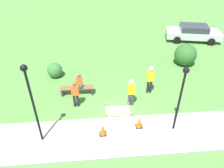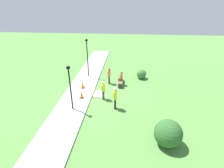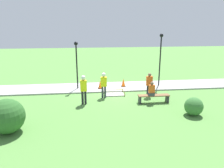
% 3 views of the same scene
% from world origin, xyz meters
% --- Properties ---
extents(ground_plane, '(60.00, 60.00, 0.00)m').
position_xyz_m(ground_plane, '(0.00, 0.00, 0.00)').
color(ground_plane, '#51843D').
extents(sidewalk, '(28.00, 2.55, 0.10)m').
position_xyz_m(sidewalk, '(0.00, -1.27, 0.05)').
color(sidewalk, '#9E9E99').
rests_on(sidewalk, ground_plane).
extents(wet_concrete_patch, '(1.38, 0.92, 0.30)m').
position_xyz_m(wet_concrete_patch, '(0.04, 0.53, 0.04)').
color(wet_concrete_patch, gray).
rests_on(wet_concrete_patch, ground_plane).
extents(traffic_cone_near_patch, '(0.34, 0.34, 0.63)m').
position_xyz_m(traffic_cone_near_patch, '(-0.87, -1.14, 0.41)').
color(traffic_cone_near_patch, black).
rests_on(traffic_cone_near_patch, sidewalk).
extents(traffic_cone_far_patch, '(0.34, 0.34, 0.61)m').
position_xyz_m(traffic_cone_far_patch, '(0.96, -0.79, 0.40)').
color(traffic_cone_far_patch, black).
rests_on(traffic_cone_far_patch, sidewalk).
extents(park_bench, '(2.00, 0.44, 0.51)m').
position_xyz_m(park_bench, '(-2.24, 2.37, 0.37)').
color(park_bench, '#2D2D33').
rests_on(park_bench, ground_plane).
extents(person_seated_on_bench, '(0.36, 0.44, 0.89)m').
position_xyz_m(person_seated_on_bench, '(-2.06, 2.42, 0.86)').
color(person_seated_on_bench, '#383D47').
rests_on(person_seated_on_bench, park_bench).
extents(worker_supervisor, '(0.40, 0.27, 1.85)m').
position_xyz_m(worker_supervisor, '(2.15, 2.16, 1.11)').
color(worker_supervisor, black).
rests_on(worker_supervisor, ground_plane).
extents(worker_assistant, '(0.40, 0.25, 1.73)m').
position_xyz_m(worker_assistant, '(0.83, 1.06, 1.02)').
color(worker_assistant, '#383D47').
rests_on(worker_assistant, ground_plane).
extents(bystander_in_orange_shirt, '(0.40, 0.22, 1.67)m').
position_xyz_m(bystander_in_orange_shirt, '(-2.25, 1.23, 0.94)').
color(bystander_in_orange_shirt, black).
rests_on(bystander_in_orange_shirt, ground_plane).
extents(lamppost_near, '(0.28, 0.28, 3.50)m').
position_xyz_m(lamppost_near, '(2.66, -1.06, 2.43)').
color(lamppost_near, black).
rests_on(lamppost_near, sidewalk).
extents(lamppost_far, '(0.28, 0.28, 4.03)m').
position_xyz_m(lamppost_far, '(-3.74, -1.20, 2.72)').
color(lamppost_far, black).
rests_on(lamppost_far, sidewalk).
extents(parked_car_silver, '(5.05, 2.88, 1.41)m').
position_xyz_m(parked_car_silver, '(7.98, 9.82, 0.74)').
color(parked_car_silver, '#BCBCC1').
rests_on(parked_car_silver, ground_plane).
extents(shrub_rounded_near, '(1.61, 1.61, 1.61)m').
position_xyz_m(shrub_rounded_near, '(5.59, 5.44, 0.81)').
color(shrub_rounded_near, '#2D6028').
rests_on(shrub_rounded_near, ground_plane).
extents(shrub_rounded_mid, '(1.01, 1.01, 1.01)m').
position_xyz_m(shrub_rounded_mid, '(-3.83, 4.52, 0.50)').
color(shrub_rounded_mid, '#387033').
rests_on(shrub_rounded_mid, ground_plane).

